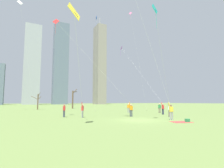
% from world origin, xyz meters
% --- Properties ---
extents(ground_plane, '(400.00, 400.00, 0.00)m').
position_xyz_m(ground_plane, '(0.00, 0.00, 0.00)').
color(ground_plane, olive).
extents(kite_flyer_foreground_right_yellow, '(4.09, 8.62, 9.63)m').
position_xyz_m(kite_flyer_foreground_right_yellow, '(-5.16, 3.37, 3.10)').
color(kite_flyer_foreground_right_yellow, gray).
rests_on(kite_flyer_foreground_right_yellow, ground).
extents(kite_flyer_foreground_left_teal, '(6.21, 4.46, 11.63)m').
position_xyz_m(kite_flyer_foreground_left_teal, '(5.04, 0.92, 2.57)').
color(kite_flyer_foreground_left_teal, '#726656').
rests_on(kite_flyer_foreground_left_teal, ground).
extents(kite_flyer_far_back_red, '(9.98, 3.13, 12.44)m').
position_xyz_m(kite_flyer_far_back_red, '(0.63, 4.48, 2.34)').
color(kite_flyer_far_back_red, '#33384C').
rests_on(kite_flyer_far_back_red, ground).
extents(kite_flyer_midfield_left_purple, '(2.47, 16.54, 15.59)m').
position_xyz_m(kite_flyer_midfield_left_purple, '(8.48, 7.84, 3.44)').
color(kite_flyer_midfield_left_purple, '#33384C').
rests_on(kite_flyer_midfield_left_purple, ground).
extents(kite_flyer_midfield_center_green, '(7.30, 0.63, 18.77)m').
position_xyz_m(kite_flyer_midfield_center_green, '(2.10, -1.27, 4.22)').
color(kite_flyer_midfield_center_green, gray).
rests_on(kite_flyer_midfield_center_green, ground).
extents(bystander_far_off_by_trees, '(0.30, 0.49, 1.62)m').
position_xyz_m(bystander_far_off_by_trees, '(10.31, 8.18, 0.90)').
color(bystander_far_off_by_trees, '#726656').
rests_on(bystander_far_off_by_trees, ground).
extents(bystander_watching_nearby, '(0.25, 0.51, 1.62)m').
position_xyz_m(bystander_watching_nearby, '(-6.13, 7.14, 0.90)').
color(bystander_watching_nearby, '#33384C').
rests_on(bystander_watching_nearby, ground).
extents(bystander_strolling_midfield, '(0.46, 0.34, 1.62)m').
position_xyz_m(bystander_strolling_midfield, '(5.84, 11.04, 0.90)').
color(bystander_strolling_midfield, gray).
rests_on(bystander_strolling_midfield, ground).
extents(distant_kite_low_near_trees_blue, '(1.96, 4.30, 22.58)m').
position_xyz_m(distant_kite_low_near_trees_blue, '(3.95, 22.00, 20.34)').
color(distant_kite_low_near_trees_blue, blue).
rests_on(distant_kite_low_near_trees_blue, ground).
extents(distant_kite_drifting_right_pink, '(2.75, 2.42, 22.11)m').
position_xyz_m(distant_kite_drifting_right_pink, '(10.23, 16.02, 18.64)').
color(distant_kite_drifting_right_pink, pink).
rests_on(distant_kite_drifting_right_pink, ground).
extents(distant_kite_drifting_left_white, '(4.66, 3.43, 24.03)m').
position_xyz_m(distant_kite_drifting_left_white, '(-12.06, 26.23, 21.73)').
color(distant_kite_drifting_left_white, white).
rests_on(distant_kite_drifting_left_white, ground).
extents(picnic_spot, '(2.13, 1.87, 0.31)m').
position_xyz_m(picnic_spot, '(2.93, -3.37, 0.09)').
color(picnic_spot, '#CC3838').
rests_on(picnic_spot, ground).
extents(bare_tree_right_of_center, '(1.51, 1.22, 5.62)m').
position_xyz_m(bare_tree_right_of_center, '(1.80, 33.92, 2.81)').
color(bare_tree_right_of_center, brown).
rests_on(bare_tree_right_of_center, ground).
extents(bare_tree_far_right_edge, '(2.23, 1.87, 4.23)m').
position_xyz_m(bare_tree_far_right_edge, '(-7.47, 32.15, 2.13)').
color(bare_tree_far_right_edge, brown).
rests_on(bare_tree_far_right_edge, ground).
extents(skyline_tall_tower, '(11.11, 10.85, 57.68)m').
position_xyz_m(skyline_tall_tower, '(-6.16, 122.50, 28.84)').
color(skyline_tall_tower, '#9EA3AD').
rests_on(skyline_tall_tower, ground).
extents(skyline_wide_slab, '(10.85, 8.15, 62.80)m').
position_xyz_m(skyline_wide_slab, '(13.76, 120.77, 31.40)').
color(skyline_wide_slab, slate).
rests_on(skyline_wide_slab, ground).
extents(skyline_short_annex, '(7.23, 11.22, 71.43)m').
position_xyz_m(skyline_short_annex, '(43.44, 113.67, 32.13)').
color(skyline_short_annex, gray).
rests_on(skyline_short_annex, ground).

